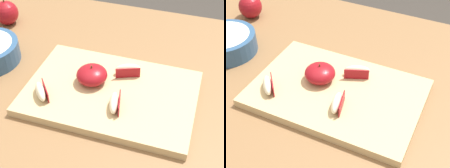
# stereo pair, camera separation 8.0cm
# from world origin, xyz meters

# --- Properties ---
(dining_table) EXTENTS (1.20, 0.79, 0.73)m
(dining_table) POSITION_xyz_m (0.00, 0.00, 0.62)
(dining_table) COLOR brown
(dining_table) RESTS_ON ground_plane
(cutting_board) EXTENTS (0.42, 0.28, 0.02)m
(cutting_board) POSITION_xyz_m (0.00, -0.07, 0.74)
(cutting_board) COLOR tan
(cutting_board) RESTS_ON dining_table
(apple_half_skin_up) EXTENTS (0.08, 0.08, 0.05)m
(apple_half_skin_up) POSITION_xyz_m (-0.05, -0.06, 0.77)
(apple_half_skin_up) COLOR maroon
(apple_half_skin_up) RESTS_ON cutting_board
(apple_wedge_right) EXTENTS (0.06, 0.07, 0.03)m
(apple_wedge_right) POSITION_xyz_m (-0.15, -0.15, 0.77)
(apple_wedge_right) COLOR beige
(apple_wedge_right) RESTS_ON cutting_board
(apple_wedge_front) EXTENTS (0.07, 0.05, 0.03)m
(apple_wedge_front) POSITION_xyz_m (0.02, -0.01, 0.77)
(apple_wedge_front) COLOR beige
(apple_wedge_front) RESTS_ON cutting_board
(apple_wedge_near_knife) EXTENTS (0.04, 0.07, 0.03)m
(apple_wedge_near_knife) POSITION_xyz_m (0.03, -0.13, 0.77)
(apple_wedge_near_knife) COLOR beige
(apple_wedge_near_knife) RESTS_ON cutting_board
(whole_apple_red_delicious) EXTENTS (0.08, 0.08, 0.08)m
(whole_apple_red_delicious) POSITION_xyz_m (-0.43, 0.16, 0.77)
(whole_apple_red_delicious) COLOR maroon
(whole_apple_red_delicious) RESTS_ON dining_table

